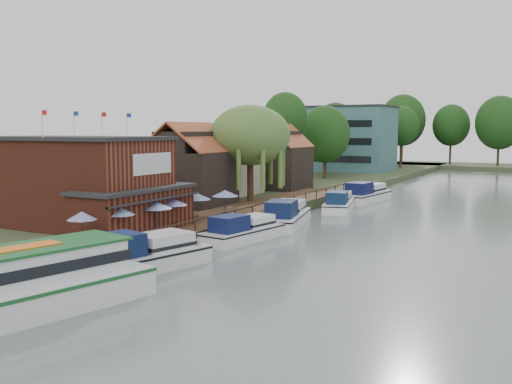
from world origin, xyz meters
The scene contains 28 objects.
ground centered at (0.00, 0.00, 0.00)m, with size 260.00×260.00×0.00m, color slate.
land_bank centered at (-30.00, 35.00, 0.50)m, with size 50.00×140.00×1.00m, color #384728.
quay_deck centered at (-8.00, 10.00, 1.05)m, with size 6.00×50.00×0.10m, color #47301E.
quay_rail centered at (-5.30, 10.50, 1.50)m, with size 0.20×49.00×1.00m, color black, non-canonical shape.
pub centered at (-14.00, -1.00, 4.65)m, with size 20.00×11.00×7.30m, color maroon, non-canonical shape.
hotel_block centered at (-22.00, 70.00, 7.15)m, with size 25.40×12.40×12.30m, color #38666B, non-canonical shape.
cottage_a centered at (-15.00, 14.00, 5.25)m, with size 8.60×7.60×8.50m, color black, non-canonical shape.
cottage_b centered at (-18.00, 24.00, 5.25)m, with size 9.60×8.60×8.50m, color beige, non-canonical shape.
cottage_c centered at (-14.00, 33.00, 5.25)m, with size 7.60×7.60×8.50m, color black, non-canonical shape.
willow centered at (-10.50, 19.00, 6.21)m, with size 8.60×8.60×10.43m, color #476B2D, non-canonical shape.
umbrella_0 centered at (-8.28, -7.57, 2.29)m, with size 1.97×1.97×2.38m, color navy, non-canonical shape.
umbrella_1 centered at (-7.57, -4.72, 2.29)m, with size 2.07×2.07×2.38m, color #1B4E96, non-canonical shape.
umbrella_2 centered at (-7.35, -1.08, 2.29)m, with size 2.43×2.43×2.38m, color #1B4599, non-canonical shape.
umbrella_3 centered at (-7.54, 1.17, 2.29)m, with size 2.40×2.40×2.38m, color navy, non-canonical shape.
umbrella_4 centered at (-7.92, 5.06, 2.29)m, with size 2.44×2.44×2.38m, color navy, non-canonical shape.
umbrella_5 centered at (-7.06, 8.23, 2.29)m, with size 2.43×2.43×2.38m, color navy, non-canonical shape.
cruiser_0 centered at (-3.68, -7.17, 1.29)m, with size 3.41×10.53×2.58m, color silver, non-canonical shape.
cruiser_1 centered at (-2.95, 4.26, 1.11)m, with size 3.00×9.29×2.23m, color white, non-canonical shape.
cruiser_2 centered at (-2.97, 12.21, 1.29)m, with size 3.40×10.52×2.58m, color silver, non-canonical shape.
cruiser_3 centered at (-2.20, 23.95, 1.14)m, with size 3.06×9.46×2.28m, color white, non-canonical shape.
cruiser_4 centered at (-2.00, 32.84, 1.27)m, with size 3.37×10.42×2.55m, color white, non-canonical shape.
swan centered at (-2.82, -13.46, 0.22)m, with size 0.44×0.44×0.44m, color white.
bank_tree_0 centered at (-17.19, 41.59, 7.64)m, with size 6.55×6.55×13.28m, color #143811, non-canonical shape.
bank_tree_1 centered at (-14.49, 50.52, 6.81)m, with size 7.87×7.87×11.62m, color #143811, non-canonical shape.
bank_tree_2 centered at (-17.16, 57.58, 6.45)m, with size 7.09×7.09×10.90m, color #143811, non-canonical shape.
bank_tree_3 centered at (-15.09, 77.90, 6.51)m, with size 7.49×7.49×11.02m, color #143811, non-canonical shape.
bank_tree_4 centered at (-10.94, 84.28, 7.35)m, with size 7.21×7.21×12.70m, color #143811, non-canonical shape.
bank_tree_5 centered at (-18.73, 93.24, 6.96)m, with size 8.12×8.12×11.93m, color #143811, non-canonical shape.
Camera 1 is at (19.20, -34.39, 8.76)m, focal length 40.00 mm.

